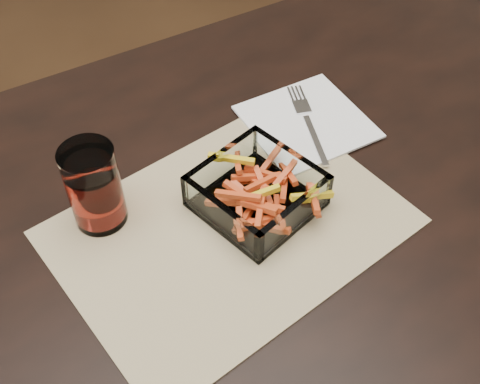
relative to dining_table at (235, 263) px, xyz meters
name	(u,v)px	position (x,y,z in m)	size (l,w,h in m)	color
dining_table	(235,263)	(0.00, 0.00, 0.00)	(1.60, 0.90, 0.75)	black
placemat	(230,227)	(-0.01, 0.00, 0.09)	(0.45, 0.33, 0.00)	tan
glass_bowl	(257,193)	(0.05, 0.02, 0.11)	(0.18, 0.18, 0.06)	white
tumbler	(95,189)	(-0.15, 0.10, 0.15)	(0.07, 0.07, 0.13)	white
napkin	(307,122)	(0.20, 0.12, 0.09)	(0.18, 0.18, 0.00)	white
fork	(308,121)	(0.20, 0.12, 0.10)	(0.08, 0.18, 0.00)	silver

